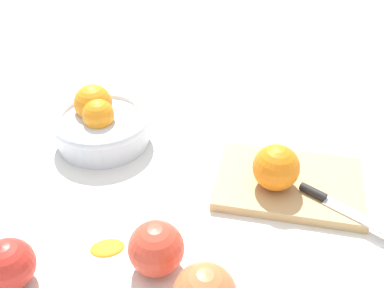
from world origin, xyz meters
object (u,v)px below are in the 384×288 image
at_px(cutting_board, 289,183).
at_px(knife, 331,202).
at_px(bowl, 101,123).
at_px(apple_front_left, 9,264).
at_px(apple_front_left_2, 156,248).
at_px(orange_on_board, 276,167).

distance_m(cutting_board, knife, 0.08).
bearing_deg(bowl, cutting_board, -17.84).
xyz_separation_m(apple_front_left, apple_front_left_2, (0.20, 0.04, 0.00)).
bearing_deg(orange_on_board, apple_front_left, -150.69).
xyz_separation_m(orange_on_board, apple_front_left_2, (-0.18, -0.17, -0.02)).
xyz_separation_m(orange_on_board, apple_front_left, (-0.37, -0.21, -0.02)).
distance_m(orange_on_board, apple_front_left_2, 0.25).
distance_m(knife, apple_front_left_2, 0.30).
bearing_deg(cutting_board, apple_front_left_2, -137.61).
height_order(orange_on_board, apple_front_left, orange_on_board).
xyz_separation_m(orange_on_board, knife, (0.09, -0.04, -0.03)).
distance_m(bowl, cutting_board, 0.37).
xyz_separation_m(knife, apple_front_left_2, (-0.26, -0.13, 0.02)).
bearing_deg(knife, apple_front_left_2, -153.80).
bearing_deg(apple_front_left, bowl, 81.92).
bearing_deg(apple_front_left, knife, 20.19).
height_order(bowl, orange_on_board, bowl).
xyz_separation_m(bowl, apple_front_left, (-0.05, -0.34, -0.01)).
xyz_separation_m(cutting_board, orange_on_board, (-0.03, -0.02, 0.05)).
distance_m(bowl, knife, 0.45).
distance_m(bowl, orange_on_board, 0.35).
bearing_deg(apple_front_left, apple_front_left_2, 11.27).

